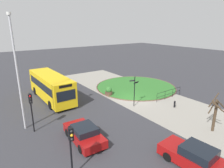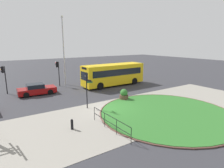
{
  "view_description": "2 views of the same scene",
  "coord_description": "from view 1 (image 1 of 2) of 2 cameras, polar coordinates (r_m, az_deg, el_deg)",
  "views": [
    {
      "loc": [
        -16.55,
        15.0,
        8.72
      ],
      "look_at": [
        2.22,
        1.52,
        1.72
      ],
      "focal_mm": 30.83,
      "sensor_mm": 36.0,
      "label": 1
    },
    {
      "loc": [
        -9.15,
        -14.22,
        6.1
      ],
      "look_at": [
        1.96,
        2.38,
        1.71
      ],
      "focal_mm": 30.31,
      "sensor_mm": 36.0,
      "label": 2
    }
  ],
  "objects": [
    {
      "name": "traffic_light_near",
      "position": [
        11.55,
        -12.08,
        -16.3
      ],
      "size": [
        0.49,
        0.28,
        3.37
      ],
      "rotation": [
        0.0,
        0.0,
        3.06
      ],
      "color": "black",
      "rests_on": "ground"
    },
    {
      "name": "grass_island",
      "position": [
        28.86,
        7.03,
        -0.76
      ],
      "size": [
        11.41,
        11.41,
        0.1
      ],
      "primitive_type": "cylinder",
      "color": "#2D6B28",
      "rests_on": "ground"
    },
    {
      "name": "ground",
      "position": [
        23.98,
        6.08,
        -4.57
      ],
      "size": [
        120.0,
        120.0,
        0.0
      ],
      "primitive_type": "plane",
      "color": "#333338"
    },
    {
      "name": "bollard_foreground",
      "position": [
        22.56,
        18.07,
        -5.66
      ],
      "size": [
        0.19,
        0.19,
        0.78
      ],
      "color": "black",
      "rests_on": "ground"
    },
    {
      "name": "signpost_directional",
      "position": [
        21.41,
        6.65,
        -1.54
      ],
      "size": [
        0.53,
        1.3,
        3.48
      ],
      "color": "black",
      "rests_on": "ground"
    },
    {
      "name": "street_tree_bare",
      "position": [
        18.51,
        28.26,
        -7.5
      ],
      "size": [
        1.38,
        1.38,
        3.34
      ],
      "color": "#423323",
      "rests_on": "ground"
    },
    {
      "name": "bus_yellow",
      "position": [
        24.62,
        -17.64,
        -0.65
      ],
      "size": [
        9.3,
        2.67,
        3.07
      ],
      "rotation": [
        0.0,
        0.0,
        3.15
      ],
      "color": "yellow",
      "rests_on": "ground"
    },
    {
      "name": "grass_kerb_ring",
      "position": [
        28.86,
        7.03,
        -0.75
      ],
      "size": [
        11.72,
        11.72,
        0.11
      ],
      "primitive_type": "torus",
      "color": "brown",
      "rests_on": "ground"
    },
    {
      "name": "lamppost_tall",
      "position": [
        17.44,
        -26.28,
        3.3
      ],
      "size": [
        0.32,
        0.32,
        9.72
      ],
      "color": "#B7B7BC",
      "rests_on": "ground"
    },
    {
      "name": "railing_grass_edge",
      "position": [
        24.93,
        16.54,
        -2.58
      ],
      "size": [
        0.12,
        4.53,
        1.11
      ],
      "rotation": [
        0.0,
        0.0,
        4.73
      ],
      "color": "black",
      "rests_on": "ground"
    },
    {
      "name": "sidewalk_paving",
      "position": [
        25.19,
        9.27,
        -3.61
      ],
      "size": [
        32.0,
        8.26,
        0.02
      ],
      "primitive_type": "cube",
      "color": "gray",
      "rests_on": "ground"
    },
    {
      "name": "car_near_lane",
      "position": [
        14.15,
        23.51,
        -19.41
      ],
      "size": [
        4.65,
        2.17,
        1.49
      ],
      "rotation": [
        0.0,
        0.0,
        0.06
      ],
      "color": "maroon",
      "rests_on": "ground"
    },
    {
      "name": "planter_near_signpost",
      "position": [
        25.07,
        -0.99,
        -2.21
      ],
      "size": [
        0.96,
        0.96,
        1.18
      ],
      "color": "brown",
      "rests_on": "ground"
    },
    {
      "name": "traffic_light_far",
      "position": [
        17.14,
        -22.9,
        -5.57
      ],
      "size": [
        0.49,
        0.29,
        3.5
      ],
      "rotation": [
        0.0,
        0.0,
        3.02
      ],
      "color": "black",
      "rests_on": "ground"
    },
    {
      "name": "car_far_lane",
      "position": [
        15.74,
        -8.29,
        -14.35
      ],
      "size": [
        4.38,
        2.1,
        1.31
      ],
      "rotation": [
        0.0,
        0.0,
        -0.05
      ],
      "color": "maroon",
      "rests_on": "ground"
    }
  ]
}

